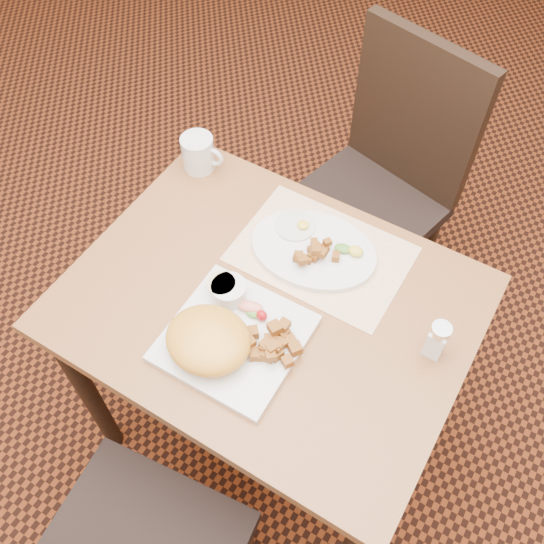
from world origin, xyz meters
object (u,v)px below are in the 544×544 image
Objects in this scene: table at (269,325)px; plate_square at (235,338)px; chair_far at (382,177)px; salt_shaker at (437,340)px; plate_oval at (313,250)px; coffee_mug at (199,153)px.

table is 0.17m from plate_square.
table is 3.21× the size of plate_square.
chair_far is 3.46× the size of plate_square.
plate_square is 2.80× the size of salt_shaker.
plate_oval is at bearing 84.17° from plate_square.
plate_oval is at bearing 106.54° from chair_far.
table is at bearing -35.50° from coffee_mug.
plate_oval is (0.03, -0.51, 0.22)m from chair_far.
chair_far is 0.56m from plate_oval.
salt_shaker is 0.86× the size of coffee_mug.
table is 0.69m from chair_far.
plate_oval is 2.63× the size of coffee_mug.
plate_square is at bearing 103.36° from chair_far.
coffee_mug is (-0.37, 0.39, 0.04)m from plate_square.
chair_far is at bearing 121.07° from salt_shaker.
plate_oval is at bearing -13.79° from coffee_mug.
table is 0.49m from coffee_mug.
chair_far reaches higher than salt_shaker.
table is at bearing -169.32° from salt_shaker.
salt_shaker is at bearing 27.37° from plate_square.
salt_shaker reaches higher than coffee_mug.
plate_square is 0.43m from salt_shaker.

